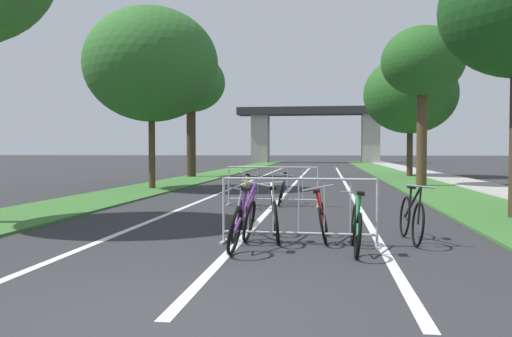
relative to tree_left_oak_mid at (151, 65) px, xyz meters
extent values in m
plane|color=#2B2B2D|center=(5.17, -14.59, -4.70)|extent=(300.00, 300.00, 0.00)
cube|color=#386B2D|center=(-0.16, 14.14, -4.68)|extent=(2.51, 70.22, 0.05)
cube|color=#386B2D|center=(10.49, 14.14, -4.68)|extent=(2.51, 70.22, 0.05)
cube|color=#9E9B93|center=(12.74, 14.14, -4.66)|extent=(1.99, 70.22, 0.08)
cube|color=silver|center=(5.17, 5.72, -4.70)|extent=(0.14, 40.62, 0.01)
cube|color=silver|center=(7.41, 5.72, -4.70)|extent=(0.14, 40.62, 0.01)
cube|color=silver|center=(2.93, 5.72, -4.70)|extent=(0.14, 40.62, 0.01)
cube|color=#2D2D30|center=(5.17, 43.45, 1.50)|extent=(18.54, 3.32, 0.90)
cube|color=#9E9B93|center=(-1.41, 43.45, -1.83)|extent=(2.02, 2.40, 5.76)
cube|color=#9E9B93|center=(11.75, 43.45, -1.83)|extent=(2.02, 2.40, 5.76)
cylinder|color=#4C3823|center=(0.00, 0.00, -3.30)|extent=(0.25, 0.25, 2.82)
ellipsoid|color=#2D6628|center=(0.00, 0.00, 0.01)|extent=(5.05, 5.05, 4.29)
cylinder|color=#3D2D1E|center=(-0.79, 8.70, -2.82)|extent=(0.50, 0.50, 3.77)
ellipsoid|color=#2D6628|center=(-0.79, 8.70, 0.48)|extent=(3.74, 3.74, 3.18)
cylinder|color=#4C3823|center=(10.41, 2.89, -2.78)|extent=(0.41, 0.41, 3.85)
ellipsoid|color=#23561E|center=(10.41, 2.89, 0.39)|extent=(3.32, 3.32, 2.82)
cylinder|color=#3D2D1E|center=(11.17, 10.81, -3.36)|extent=(0.33, 0.33, 2.68)
ellipsoid|color=#23561E|center=(11.17, 10.81, -0.10)|extent=(5.14, 5.14, 4.37)
cylinder|color=#ADADB2|center=(4.94, -10.74, -4.18)|extent=(0.04, 0.04, 1.05)
cube|color=#ADADB2|center=(4.94, -10.74, -4.69)|extent=(0.07, 0.44, 0.03)
cylinder|color=#ADADB2|center=(7.33, -10.81, -4.18)|extent=(0.04, 0.04, 1.05)
cube|color=#ADADB2|center=(7.33, -10.81, -4.69)|extent=(0.07, 0.44, 0.03)
cylinder|color=#ADADB2|center=(6.13, -10.78, -3.67)|extent=(2.40, 0.11, 0.04)
cylinder|color=#ADADB2|center=(6.13, -10.78, -4.52)|extent=(2.40, 0.11, 0.04)
cylinder|color=#ADADB2|center=(5.34, -10.75, -4.09)|extent=(0.02, 0.02, 0.87)
cylinder|color=#ADADB2|center=(5.73, -10.76, -4.09)|extent=(0.02, 0.02, 0.87)
cylinder|color=#ADADB2|center=(6.13, -10.78, -4.09)|extent=(0.02, 0.02, 0.87)
cylinder|color=#ADADB2|center=(6.53, -10.79, -4.09)|extent=(0.02, 0.02, 0.87)
cylinder|color=#ADADB2|center=(6.93, -10.80, -4.09)|extent=(0.02, 0.02, 0.87)
cylinder|color=#ADADB2|center=(3.95, -5.18, -4.18)|extent=(0.04, 0.04, 1.05)
cube|color=#ADADB2|center=(3.95, -5.18, -4.69)|extent=(0.09, 0.44, 0.03)
cylinder|color=#ADADB2|center=(6.35, -5.32, -4.18)|extent=(0.04, 0.04, 1.05)
cube|color=#ADADB2|center=(6.35, -5.32, -4.69)|extent=(0.09, 0.44, 0.03)
cylinder|color=#ADADB2|center=(5.15, -5.25, -3.67)|extent=(2.40, 0.18, 0.04)
cylinder|color=#ADADB2|center=(5.15, -5.25, -4.52)|extent=(2.40, 0.18, 0.04)
cylinder|color=#ADADB2|center=(4.35, -5.20, -4.09)|extent=(0.02, 0.02, 0.87)
cylinder|color=#ADADB2|center=(4.75, -5.23, -4.09)|extent=(0.02, 0.02, 0.87)
cylinder|color=#ADADB2|center=(5.15, -5.25, -4.09)|extent=(0.02, 0.02, 0.87)
cylinder|color=#ADADB2|center=(5.55, -5.27, -4.09)|extent=(0.02, 0.02, 0.87)
cylinder|color=#ADADB2|center=(5.95, -5.30, -4.09)|extent=(0.02, 0.02, 0.87)
torus|color=black|center=(5.30, -11.76, -4.36)|extent=(0.20, 0.69, 0.69)
torus|color=black|center=(5.34, -10.71, -4.36)|extent=(0.20, 0.69, 0.69)
cylinder|color=#662884|center=(5.38, -11.27, -4.05)|extent=(0.20, 1.02, 0.64)
cylinder|color=#662884|center=(5.36, -11.47, -4.09)|extent=(0.16, 0.13, 0.64)
cylinder|color=#662884|center=(5.30, -11.60, -4.38)|extent=(0.03, 0.34, 0.08)
cylinder|color=#662884|center=(5.40, -10.74, -4.05)|extent=(0.15, 0.10, 0.61)
cube|color=black|center=(5.42, -11.51, -3.78)|extent=(0.12, 0.24, 0.07)
cylinder|color=#99999E|center=(5.45, -10.77, -3.75)|extent=(0.46, 0.05, 0.11)
torus|color=black|center=(5.33, -4.34, -4.40)|extent=(0.18, 0.62, 0.61)
torus|color=black|center=(5.37, -5.32, -4.40)|extent=(0.18, 0.62, 0.61)
cylinder|color=#1E389E|center=(5.40, -4.81, -4.13)|extent=(0.18, 0.95, 0.57)
cylinder|color=#1E389E|center=(5.39, -4.62, -4.15)|extent=(0.16, 0.12, 0.59)
cylinder|color=#1E389E|center=(5.33, -4.50, -4.42)|extent=(0.03, 0.32, 0.07)
cylinder|color=#1E389E|center=(5.42, -5.29, -4.13)|extent=(0.14, 0.10, 0.54)
cube|color=black|center=(5.44, -4.58, -3.86)|extent=(0.12, 0.24, 0.07)
cylinder|color=#99999E|center=(5.47, -5.27, -3.87)|extent=(0.42, 0.04, 0.11)
torus|color=black|center=(4.53, -6.29, -4.40)|extent=(0.26, 0.63, 0.60)
torus|color=black|center=(4.35, -5.25, -4.40)|extent=(0.26, 0.63, 0.60)
cylinder|color=gold|center=(4.50, -5.78, -4.13)|extent=(0.10, 1.03, 0.58)
cylinder|color=gold|center=(4.53, -5.98, -4.14)|extent=(0.18, 0.10, 0.61)
cylinder|color=gold|center=(4.49, -6.12, -4.42)|extent=(0.09, 0.34, 0.07)
cylinder|color=gold|center=(4.41, -5.26, -4.13)|extent=(0.16, 0.07, 0.55)
cube|color=black|center=(4.60, -6.01, -3.84)|extent=(0.15, 0.25, 0.07)
cylinder|color=#99999E|center=(4.47, -5.28, -3.86)|extent=(0.48, 0.11, 0.13)
torus|color=black|center=(6.99, -11.75, -4.38)|extent=(0.10, 0.64, 0.64)
torus|color=black|center=(6.99, -10.73, -4.38)|extent=(0.10, 0.64, 0.64)
cylinder|color=#1E7238|center=(7.01, -11.27, -4.13)|extent=(0.08, 1.00, 0.54)
cylinder|color=#1E7238|center=(7.01, -11.46, -4.13)|extent=(0.10, 0.12, 0.61)
cylinder|color=#1E7238|center=(6.99, -11.59, -4.41)|extent=(0.03, 0.33, 0.08)
cylinder|color=#1E7238|center=(7.01, -10.75, -4.13)|extent=(0.09, 0.09, 0.50)
cube|color=black|center=(7.04, -11.50, -3.83)|extent=(0.10, 0.24, 0.06)
cylinder|color=#99999E|center=(7.03, -10.78, -3.88)|extent=(0.52, 0.03, 0.07)
torus|color=black|center=(5.79, -10.87, -4.35)|extent=(0.21, 0.71, 0.70)
torus|color=black|center=(5.66, -9.89, -4.35)|extent=(0.21, 0.71, 0.70)
cylinder|color=silver|center=(5.70, -10.41, -4.07)|extent=(0.22, 0.94, 0.59)
cylinder|color=silver|center=(5.73, -10.59, -4.12)|extent=(0.09, 0.12, 0.58)
cylinder|color=silver|center=(5.77, -10.71, -4.38)|extent=(0.07, 0.32, 0.08)
cylinder|color=silver|center=(5.64, -9.92, -4.07)|extent=(0.09, 0.10, 0.56)
cube|color=black|center=(5.71, -10.63, -3.83)|extent=(0.14, 0.25, 0.06)
cylinder|color=#99999E|center=(5.62, -9.95, -3.79)|extent=(0.42, 0.08, 0.07)
torus|color=black|center=(7.90, -9.79, -4.36)|extent=(0.14, 0.70, 0.70)
torus|color=black|center=(7.95, -10.74, -4.36)|extent=(0.14, 0.70, 0.70)
cylinder|color=black|center=(7.95, -10.24, -4.07)|extent=(0.14, 0.93, 0.61)
cylinder|color=black|center=(7.93, -10.06, -4.12)|extent=(0.10, 0.12, 0.58)
cylinder|color=black|center=(7.90, -9.94, -4.38)|extent=(0.04, 0.31, 0.08)
cylinder|color=black|center=(7.97, -10.72, -4.07)|extent=(0.10, 0.10, 0.58)
cube|color=black|center=(7.96, -10.03, -3.83)|extent=(0.12, 0.25, 0.06)
cylinder|color=#99999E|center=(8.00, -10.69, -3.78)|extent=(0.43, 0.05, 0.07)
torus|color=black|center=(5.11, -9.71, -4.40)|extent=(0.15, 0.60, 0.60)
torus|color=black|center=(5.13, -10.76, -4.40)|extent=(0.15, 0.60, 0.60)
cylinder|color=#B7B7BC|center=(5.16, -10.21, -4.13)|extent=(0.15, 1.02, 0.59)
cylinder|color=#B7B7BC|center=(5.15, -10.01, -4.20)|extent=(0.13, 0.13, 0.50)
cylinder|color=#B7B7BC|center=(5.11, -9.88, -4.42)|extent=(0.03, 0.34, 0.07)
cylinder|color=#B7B7BC|center=(5.18, -10.73, -4.13)|extent=(0.13, 0.10, 0.56)
cube|color=black|center=(5.19, -9.97, -3.95)|extent=(0.11, 0.24, 0.06)
cylinder|color=#99999E|center=(5.22, -10.71, -3.85)|extent=(0.47, 0.04, 0.10)
torus|color=black|center=(6.51, -10.79, -4.40)|extent=(0.17, 0.60, 0.60)
torus|color=black|center=(6.52, -9.82, -4.40)|extent=(0.17, 0.60, 0.60)
cylinder|color=red|center=(6.46, -10.33, -4.14)|extent=(0.13, 0.94, 0.56)
cylinder|color=red|center=(6.46, -10.51, -4.16)|extent=(0.16, 0.11, 0.58)
cylinder|color=red|center=(6.51, -10.63, -4.42)|extent=(0.04, 0.31, 0.07)
cylinder|color=red|center=(6.47, -9.85, -4.14)|extent=(0.15, 0.09, 0.53)
cube|color=black|center=(6.41, -10.54, -3.88)|extent=(0.11, 0.24, 0.07)
cylinder|color=#99999E|center=(6.42, -9.87, -3.87)|extent=(0.52, 0.04, 0.13)
camera|label=1|loc=(6.56, -18.80, -3.23)|focal=36.13mm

